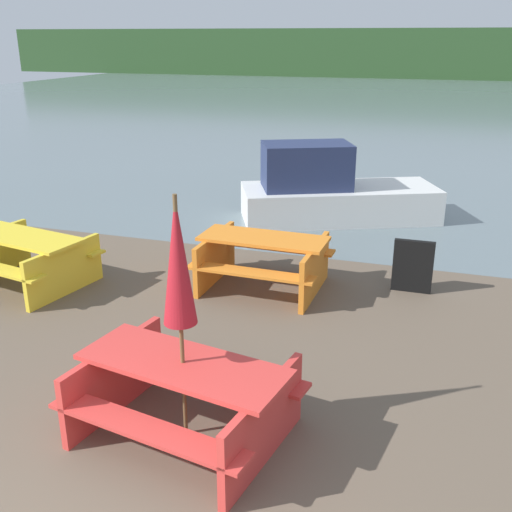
{
  "coord_description": "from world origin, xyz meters",
  "views": [
    {
      "loc": [
        2.15,
        -1.79,
        3.39
      ],
      "look_at": [
        0.05,
        4.76,
        0.85
      ],
      "focal_mm": 42.0,
      "sensor_mm": 36.0,
      "label": 1
    }
  ],
  "objects_px": {
    "umbrella_crimson": "(178,263)",
    "boat": "(330,193)",
    "picnic_table_red": "(184,391)",
    "signboard": "(413,266)",
    "picnic_table_orange": "(263,257)",
    "picnic_table_yellow": "(25,255)"
  },
  "relations": [
    {
      "from": "picnic_table_red",
      "to": "picnic_table_yellow",
      "type": "bearing_deg",
      "value": 145.24
    },
    {
      "from": "picnic_table_red",
      "to": "umbrella_crimson",
      "type": "xyz_separation_m",
      "value": [
        -0.0,
        -0.0,
        1.21
      ]
    },
    {
      "from": "umbrella_crimson",
      "to": "boat",
      "type": "bearing_deg",
      "value": 90.75
    },
    {
      "from": "signboard",
      "to": "picnic_table_red",
      "type": "bearing_deg",
      "value": -113.37
    },
    {
      "from": "picnic_table_red",
      "to": "boat",
      "type": "xyz_separation_m",
      "value": [
        -0.09,
        7.04,
        0.09
      ]
    },
    {
      "from": "picnic_table_orange",
      "to": "boat",
      "type": "distance_m",
      "value": 3.63
    },
    {
      "from": "picnic_table_yellow",
      "to": "umbrella_crimson",
      "type": "xyz_separation_m",
      "value": [
        3.61,
        -2.5,
        1.21
      ]
    },
    {
      "from": "picnic_table_orange",
      "to": "boat",
      "type": "bearing_deg",
      "value": 86.36
    },
    {
      "from": "umbrella_crimson",
      "to": "signboard",
      "type": "bearing_deg",
      "value": 66.63
    },
    {
      "from": "umbrella_crimson",
      "to": "boat",
      "type": "distance_m",
      "value": 7.13
    },
    {
      "from": "boat",
      "to": "picnic_table_yellow",
      "type": "bearing_deg",
      "value": -151.99
    },
    {
      "from": "picnic_table_red",
      "to": "boat",
      "type": "bearing_deg",
      "value": 90.75
    },
    {
      "from": "picnic_table_orange",
      "to": "boat",
      "type": "relative_size",
      "value": 0.46
    },
    {
      "from": "boat",
      "to": "signboard",
      "type": "bearing_deg",
      "value": -84.3
    },
    {
      "from": "picnic_table_red",
      "to": "boat",
      "type": "relative_size",
      "value": 0.52
    },
    {
      "from": "picnic_table_red",
      "to": "signboard",
      "type": "xyz_separation_m",
      "value": [
        1.7,
        3.93,
        -0.07
      ]
    },
    {
      "from": "umbrella_crimson",
      "to": "boat",
      "type": "relative_size",
      "value": 0.56
    },
    {
      "from": "boat",
      "to": "signboard",
      "type": "height_order",
      "value": "boat"
    },
    {
      "from": "picnic_table_red",
      "to": "picnic_table_orange",
      "type": "bearing_deg",
      "value": 95.4
    },
    {
      "from": "picnic_table_orange",
      "to": "umbrella_crimson",
      "type": "relative_size",
      "value": 0.81
    },
    {
      "from": "picnic_table_red",
      "to": "boat",
      "type": "height_order",
      "value": "boat"
    },
    {
      "from": "picnic_table_orange",
      "to": "signboard",
      "type": "bearing_deg",
      "value": 14.11
    }
  ]
}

